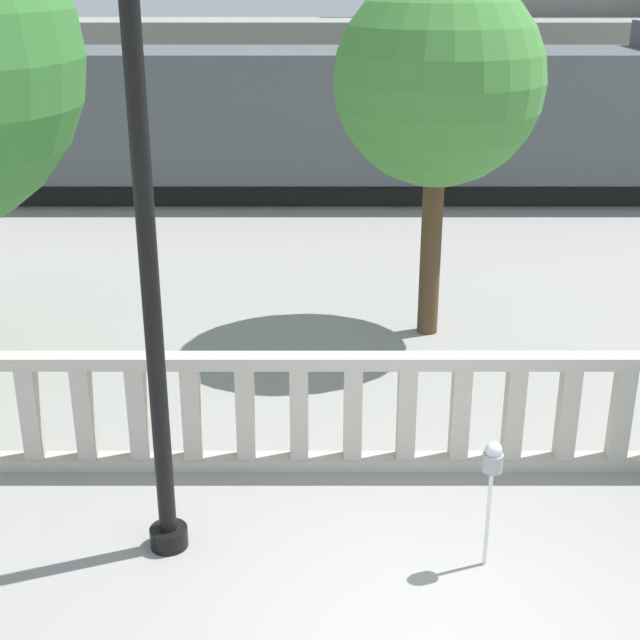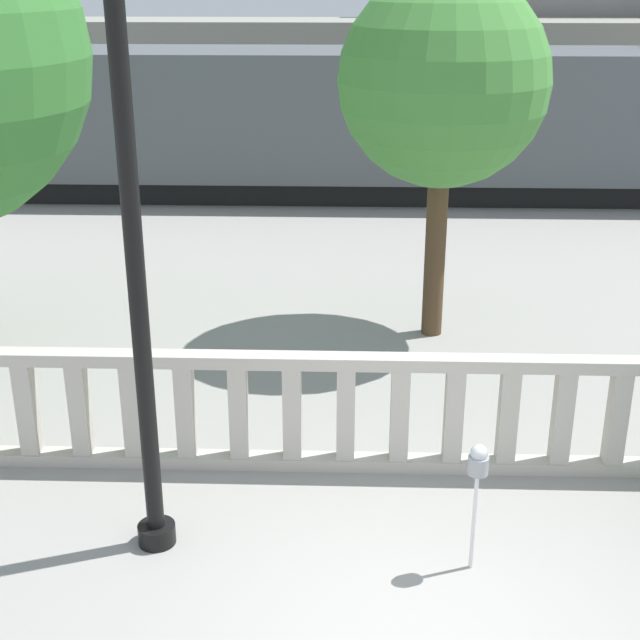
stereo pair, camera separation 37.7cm
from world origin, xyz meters
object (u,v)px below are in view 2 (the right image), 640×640
object	(u,v)px
parking_meter	(478,469)
tree_left	(444,82)
train_near	(368,120)
train_far	(374,81)
lamppost	(135,267)

from	to	relation	value
parking_meter	tree_left	distance (m)	6.39
train_near	train_far	world-z (taller)	train_far
lamppost	train_near	bearing A→B (deg)	81.12
train_far	train_near	bearing A→B (deg)	-92.63
train_near	train_far	bearing A→B (deg)	87.37
parking_meter	tree_left	xyz separation A→B (m)	(0.10, 5.79, 2.70)
train_near	train_far	distance (m)	6.76
lamppost	train_far	size ratio (longest dim) A/B	0.23
train_near	parking_meter	bearing A→B (deg)	-87.00
parking_meter	tree_left	world-z (taller)	tree_left
parking_meter	tree_left	bearing A→B (deg)	88.99
lamppost	train_far	bearing A→B (deg)	83.10
lamppost	parking_meter	world-z (taller)	lamppost
lamppost	train_near	xyz separation A→B (m)	(2.26, 14.44, -1.02)
parking_meter	train_far	xyz separation A→B (m)	(-0.46, 21.48, 0.92)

